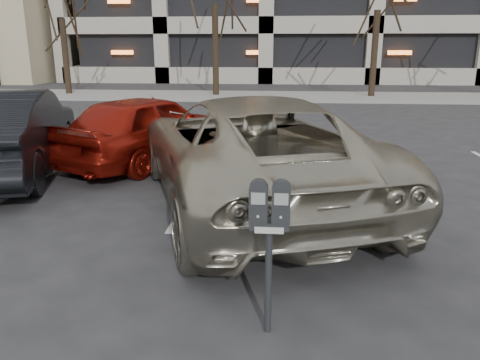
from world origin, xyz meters
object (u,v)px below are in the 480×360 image
car_red (148,128)px  parking_meter (269,221)px  suv_silver (249,150)px  car_dark (7,133)px

car_red → parking_meter: bearing=139.2°
parking_meter → car_red: bearing=114.6°
suv_silver → car_red: bearing=-67.0°
parking_meter → suv_silver: size_ratio=0.20×
parking_meter → car_red: 6.17m
parking_meter → car_dark: bearing=137.3°
parking_meter → suv_silver: bearing=96.9°
suv_silver → car_dark: size_ratio=1.35×
suv_silver → car_dark: suv_silver is taller
suv_silver → car_dark: bearing=-34.4°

